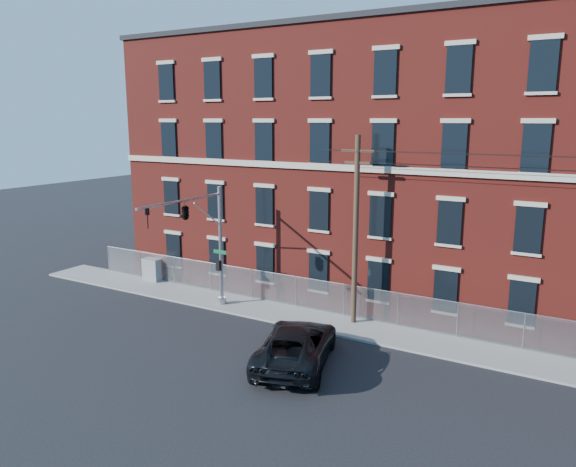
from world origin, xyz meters
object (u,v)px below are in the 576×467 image
(pickup_truck, at_px, (296,345))
(utility_cabinet, at_px, (152,270))
(traffic_signal_mast, at_px, (194,223))
(utility_pole_near, at_px, (356,227))

(pickup_truck, xyz_separation_m, utility_cabinet, (-14.72, 6.26, -0.02))
(traffic_signal_mast, distance_m, utility_cabinet, 9.18)
(traffic_signal_mast, height_order, utility_cabinet, traffic_signal_mast)
(traffic_signal_mast, height_order, pickup_truck, traffic_signal_mast)
(utility_pole_near, height_order, utility_cabinet, utility_pole_near)
(utility_cabinet, bearing_deg, traffic_signal_mast, -30.53)
(traffic_signal_mast, height_order, utility_pole_near, utility_pole_near)
(pickup_truck, bearing_deg, utility_pole_near, -109.86)
(utility_pole_near, relative_size, utility_cabinet, 6.56)
(utility_pole_near, xyz_separation_m, pickup_truck, (-0.30, -5.86, -4.44))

